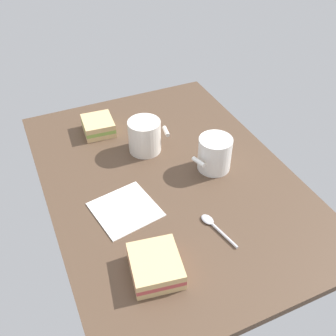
# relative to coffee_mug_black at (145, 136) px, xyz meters

# --- Properties ---
(tabletop) EXTENTS (0.90, 0.64, 0.02)m
(tabletop) POSITION_rel_coffee_mug_black_xyz_m (0.14, 0.01, -0.06)
(tabletop) COLOR #4C3828
(tabletop) RESTS_ON ground
(coffee_mug_black) EXTENTS (0.09, 0.12, 0.10)m
(coffee_mug_black) POSITION_rel_coffee_mug_black_xyz_m (0.00, 0.00, 0.00)
(coffee_mug_black) COLOR silver
(coffee_mug_black) RESTS_ON tabletop
(coffee_mug_milky) EXTENTS (0.09, 0.12, 0.10)m
(coffee_mug_milky) POSITION_rel_coffee_mug_black_xyz_m (0.15, 0.14, -0.00)
(coffee_mug_milky) COLOR white
(coffee_mug_milky) RESTS_ON tabletop
(sandwich_main) EXTENTS (0.11, 0.10, 0.04)m
(sandwich_main) POSITION_rel_coffee_mug_black_xyz_m (-0.14, -0.10, -0.03)
(sandwich_main) COLOR #DBB77A
(sandwich_main) RESTS_ON tabletop
(sandwich_side) EXTENTS (0.13, 0.12, 0.04)m
(sandwich_side) POSITION_rel_coffee_mug_black_xyz_m (0.40, -0.14, -0.03)
(sandwich_side) COLOR #DBB77A
(sandwich_side) RESTS_ON tabletop
(spoon) EXTENTS (0.12, 0.04, 0.01)m
(spoon) POSITION_rel_coffee_mug_black_xyz_m (0.34, 0.04, -0.05)
(spoon) COLOR silver
(spoon) RESTS_ON tabletop
(paper_napkin) EXTENTS (0.17, 0.17, 0.00)m
(paper_napkin) POSITION_rel_coffee_mug_black_xyz_m (0.21, -0.13, -0.05)
(paper_napkin) COLOR white
(paper_napkin) RESTS_ON tabletop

